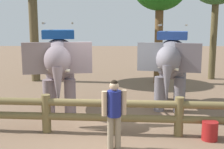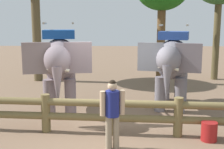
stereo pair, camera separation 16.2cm
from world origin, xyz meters
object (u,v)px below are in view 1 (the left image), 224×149
at_px(feed_bucket, 210,131).
at_px(elephant_center, 171,61).
at_px(elephant_near_left, 59,62).
at_px(tourist_woman_in_black, 114,109).
at_px(log_fence, 111,112).

bearing_deg(feed_bucket, elephant_center, 98.77).
relative_size(elephant_near_left, tourist_woman_in_black, 2.11).
distance_m(log_fence, elephant_center, 3.48).
bearing_deg(elephant_center, log_fence, -127.96).
bearing_deg(elephant_near_left, tourist_woman_in_black, -58.81).
bearing_deg(tourist_woman_in_black, elephant_near_left, 121.19).
distance_m(tourist_woman_in_black, feed_bucket, 2.60).
height_order(log_fence, feed_bucket, log_fence).
relative_size(log_fence, elephant_near_left, 2.08).
distance_m(log_fence, feed_bucket, 2.56).
xyz_separation_m(log_fence, tourist_woman_in_black, (0.07, -0.95, 0.36)).
relative_size(elephant_center, feed_bucket, 7.08).
bearing_deg(elephant_center, elephant_near_left, -171.82).
height_order(elephant_center, tourist_woman_in_black, elephant_center).
bearing_deg(log_fence, tourist_woman_in_black, -85.57).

